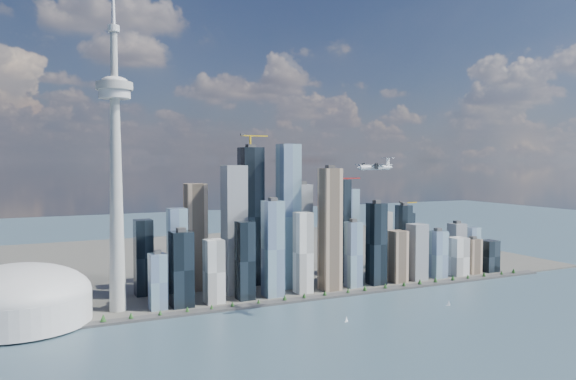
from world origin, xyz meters
name	(u,v)px	position (x,y,z in m)	size (l,w,h in m)	color
ground	(391,343)	(0.00, 0.00, 0.00)	(4000.00, 4000.00, 0.00)	#344B5B
seawall	(304,299)	(0.00, 250.00, 2.00)	(1100.00, 22.00, 4.00)	#383838
land	(220,258)	(0.00, 700.00, 1.50)	(1400.00, 900.00, 3.00)	#4C4C47
shoreline_trees	(304,295)	(0.00, 250.00, 8.78)	(960.53, 7.20, 8.80)	#3F2D1E
skyscraper_cluster	(311,240)	(59.61, 336.81, 89.93)	(736.00, 142.00, 287.74)	black
needle_tower	(116,163)	(-300.00, 310.00, 235.84)	(56.00, 56.00, 550.50)	#A1A19C
dome_stadium	(19,298)	(-440.00, 300.00, 39.44)	(200.00, 200.00, 86.00)	silver
airplane	(375,167)	(53.97, 118.47, 230.43)	(77.04, 68.56, 18.90)	silver
sailboat_west	(346,320)	(-2.21, 107.68, 3.04)	(6.83, 3.26, 9.48)	white
sailboat_east	(449,304)	(199.58, 114.82, 3.19)	(7.00, 4.14, 9.95)	white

